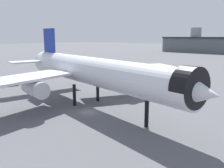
{
  "coord_description": "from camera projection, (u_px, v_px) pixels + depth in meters",
  "views": [
    {
      "loc": [
        34.25,
        -34.59,
        15.27
      ],
      "look_at": [
        4.15,
        2.43,
        6.0
      ],
      "focal_mm": 39.51,
      "sensor_mm": 36.0,
      "label": 1
    }
  ],
  "objects": [
    {
      "name": "ground",
      "position": [
        89.0,
        112.0,
        50.47
      ],
      "size": [
        900.0,
        900.0,
        0.0
      ],
      "primitive_type": "plane",
      "color": "#56565B"
    },
    {
      "name": "baggage_tug_wing",
      "position": [
        13.0,
        82.0,
        77.53
      ],
      "size": [
        2.39,
        3.44,
        1.85
      ],
      "rotation": [
        0.0,
        0.0,
        1.38
      ],
      "color": "black",
      "rests_on": "ground"
    },
    {
      "name": "baggage_cart_trailing",
      "position": [
        202.0,
        86.0,
        71.78
      ],
      "size": [
        2.85,
        2.86,
        1.82
      ],
      "rotation": [
        0.0,
        0.0,
        0.8
      ],
      "color": "black",
      "rests_on": "ground"
    },
    {
      "name": "airliner_near_gate",
      "position": [
        92.0,
        72.0,
        53.94
      ],
      "size": [
        58.87,
        52.73,
        17.41
      ],
      "rotation": [
        0.0,
        0.0,
        -0.23
      ],
      "color": "silver",
      "rests_on": "ground"
    }
  ]
}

